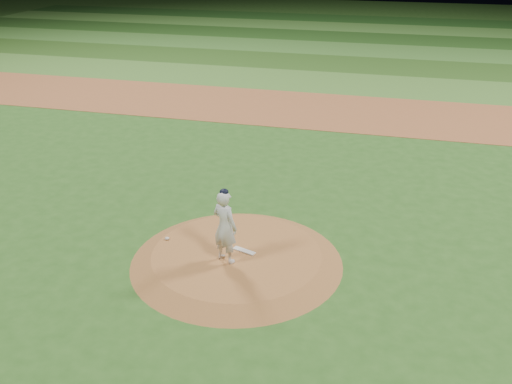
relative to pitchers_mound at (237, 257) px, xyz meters
name	(u,v)px	position (x,y,z in m)	size (l,w,h in m)	color
ground	(237,261)	(0.00, 0.00, -0.12)	(120.00, 120.00, 0.00)	#2A581C
infield_dirt_band	(319,110)	(0.00, 14.00, -0.12)	(70.00, 6.00, 0.02)	#95552E
outfield_stripe_0	(334,83)	(0.00, 19.50, -0.12)	(70.00, 5.00, 0.02)	#41752A
outfield_stripe_1	(344,64)	(0.00, 24.50, -0.12)	(70.00, 5.00, 0.02)	#284F19
outfield_stripe_2	(352,49)	(0.00, 29.50, -0.12)	(70.00, 5.00, 0.02)	#3B7229
outfield_stripe_3	(359,37)	(0.00, 34.50, -0.12)	(70.00, 5.00, 0.02)	#204917
outfield_stripe_4	(364,28)	(0.00, 39.50, -0.12)	(70.00, 5.00, 0.02)	#417C2D
outfield_stripe_5	(369,20)	(0.00, 44.50, -0.12)	(70.00, 5.00, 0.02)	#1D4B18
pitchers_mound	(237,257)	(0.00, 0.00, 0.00)	(5.50, 5.50, 0.25)	#9D6231
pitching_rubber	(244,251)	(0.16, 0.14, 0.14)	(0.63, 0.16, 0.03)	white
rosin_bag	(167,238)	(-2.02, 0.22, 0.16)	(0.12, 0.12, 0.07)	beige
pitcher_on_mound	(225,226)	(-0.17, -0.39, 1.10)	(0.83, 0.70, 1.98)	silver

